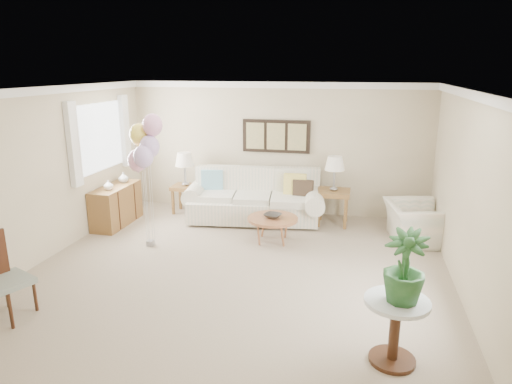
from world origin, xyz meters
TOP-DOWN VIEW (x-y plane):
  - ground_plane at (0.00, 0.00)m, footprint 6.00×6.00m
  - room_shell at (-0.11, 0.09)m, footprint 6.04×6.04m
  - wall_art_triptych at (0.00, 2.96)m, footprint 1.35×0.06m
  - sofa at (-0.29, 2.32)m, footprint 2.80×1.30m
  - end_table_left at (-1.76, 2.48)m, footprint 0.52×0.47m
  - end_table_right at (1.20, 2.42)m, footprint 0.61×0.55m
  - lamp_left at (-1.76, 2.48)m, footprint 0.38×0.38m
  - lamp_right at (1.20, 2.42)m, footprint 0.36×0.36m
  - coffee_table at (0.27, 1.28)m, footprint 0.85×0.85m
  - decor_bowl at (0.27, 1.27)m, footprint 0.36×0.36m
  - armchair at (2.61, 1.85)m, footprint 1.07×1.17m
  - side_table at (2.07, -1.67)m, footprint 0.64×0.64m
  - potted_plant at (2.11, -1.69)m, footprint 0.52×0.52m
  - credenza at (-2.76, 1.50)m, footprint 0.46×1.20m
  - vase_white at (-2.74, 1.26)m, footprint 0.22×0.22m
  - vase_sage at (-2.74, 1.80)m, footprint 0.22×0.22m
  - balloon_cluster at (-1.66, 0.62)m, footprint 0.56×0.53m

SIDE VIEW (x-z plane):
  - ground_plane at x=0.00m, z-range 0.00..0.00m
  - armchair at x=2.61m, z-range 0.00..0.66m
  - credenza at x=-2.76m, z-range 0.00..0.74m
  - sofa at x=-0.29m, z-range -0.10..0.88m
  - coffee_table at x=0.27m, z-range 0.18..0.61m
  - decor_bowl at x=0.27m, z-range 0.43..0.50m
  - end_table_left at x=-1.76m, z-range 0.19..0.76m
  - side_table at x=2.07m, z-range 0.18..0.87m
  - end_table_right at x=1.20m, z-range 0.22..0.89m
  - vase_white at x=-2.74m, z-range 0.74..0.92m
  - vase_sage at x=-2.74m, z-range 0.74..0.94m
  - potted_plant at x=2.11m, z-range 0.69..1.42m
  - lamp_left at x=-1.76m, z-range 0.75..1.42m
  - lamp_right at x=1.20m, z-range 0.83..1.47m
  - wall_art_triptych at x=0.00m, z-range 1.23..1.88m
  - room_shell at x=-0.11m, z-range 0.33..2.93m
  - balloon_cluster at x=-1.66m, z-range 0.60..2.78m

